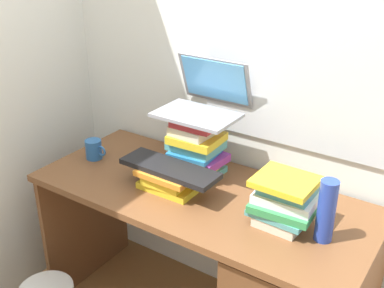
{
  "coord_description": "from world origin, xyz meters",
  "views": [
    {
      "loc": [
        0.91,
        -1.42,
        1.74
      ],
      "look_at": [
        -0.07,
        0.04,
        0.91
      ],
      "focal_mm": 44.78,
      "sensor_mm": 36.0,
      "label": 1
    }
  ],
  "objects_px": {
    "book_stack_keyboard_riser": "(169,179)",
    "water_bottle": "(326,211)",
    "mug": "(94,149)",
    "book_stack_side": "(285,201)",
    "book_stack_tall": "(196,146)",
    "computer_mouse": "(261,204)",
    "keyboard": "(170,168)",
    "laptop": "(204,100)"
  },
  "relations": [
    {
      "from": "book_stack_keyboard_riser",
      "to": "water_bottle",
      "type": "xyz_separation_m",
      "value": [
        0.65,
        0.02,
        0.07
      ]
    },
    {
      "from": "mug",
      "to": "water_bottle",
      "type": "height_order",
      "value": "water_bottle"
    },
    {
      "from": "book_stack_keyboard_riser",
      "to": "book_stack_side",
      "type": "xyz_separation_m",
      "value": [
        0.49,
        0.04,
        0.05
      ]
    },
    {
      "from": "book_stack_tall",
      "to": "water_bottle",
      "type": "bearing_deg",
      "value": -14.26
    },
    {
      "from": "computer_mouse",
      "to": "book_stack_keyboard_riser",
      "type": "bearing_deg",
      "value": -168.14
    },
    {
      "from": "book_stack_keyboard_riser",
      "to": "water_bottle",
      "type": "relative_size",
      "value": 1.04
    },
    {
      "from": "keyboard",
      "to": "water_bottle",
      "type": "distance_m",
      "value": 0.64
    },
    {
      "from": "book_stack_side",
      "to": "water_bottle",
      "type": "xyz_separation_m",
      "value": [
        0.16,
        -0.02,
        0.02
      ]
    },
    {
      "from": "book_stack_side",
      "to": "mug",
      "type": "distance_m",
      "value": 0.94
    },
    {
      "from": "book_stack_keyboard_riser",
      "to": "computer_mouse",
      "type": "relative_size",
      "value": 2.3
    },
    {
      "from": "mug",
      "to": "water_bottle",
      "type": "distance_m",
      "value": 1.1
    },
    {
      "from": "book_stack_tall",
      "to": "keyboard",
      "type": "distance_m",
      "value": 0.19
    },
    {
      "from": "book_stack_side",
      "to": "keyboard",
      "type": "bearing_deg",
      "value": -175.01
    },
    {
      "from": "laptop",
      "to": "mug",
      "type": "xyz_separation_m",
      "value": [
        -0.47,
        -0.21,
        -0.27
      ]
    },
    {
      "from": "book_stack_keyboard_riser",
      "to": "water_bottle",
      "type": "height_order",
      "value": "water_bottle"
    },
    {
      "from": "laptop",
      "to": "computer_mouse",
      "type": "relative_size",
      "value": 3.24
    },
    {
      "from": "book_stack_side",
      "to": "laptop",
      "type": "xyz_separation_m",
      "value": [
        -0.47,
        0.2,
        0.23
      ]
    },
    {
      "from": "book_stack_keyboard_riser",
      "to": "keyboard",
      "type": "xyz_separation_m",
      "value": [
        0.01,
        -0.01,
        0.05
      ]
    },
    {
      "from": "laptop",
      "to": "keyboard",
      "type": "distance_m",
      "value": 0.33
    },
    {
      "from": "book_stack_keyboard_riser",
      "to": "laptop",
      "type": "relative_size",
      "value": 0.71
    },
    {
      "from": "laptop",
      "to": "mug",
      "type": "distance_m",
      "value": 0.58
    },
    {
      "from": "book_stack_tall",
      "to": "water_bottle",
      "type": "relative_size",
      "value": 1.14
    },
    {
      "from": "book_stack_tall",
      "to": "book_stack_side",
      "type": "relative_size",
      "value": 1.13
    },
    {
      "from": "keyboard",
      "to": "water_bottle",
      "type": "bearing_deg",
      "value": 3.14
    },
    {
      "from": "book_stack_side",
      "to": "book_stack_keyboard_riser",
      "type": "bearing_deg",
      "value": -175.7
    },
    {
      "from": "computer_mouse",
      "to": "book_stack_tall",
      "type": "bearing_deg",
      "value": 164.82
    },
    {
      "from": "book_stack_tall",
      "to": "water_bottle",
      "type": "height_order",
      "value": "book_stack_tall"
    },
    {
      "from": "computer_mouse",
      "to": "water_bottle",
      "type": "distance_m",
      "value": 0.29
    },
    {
      "from": "book_stack_side",
      "to": "keyboard",
      "type": "distance_m",
      "value": 0.48
    },
    {
      "from": "book_stack_keyboard_riser",
      "to": "mug",
      "type": "relative_size",
      "value": 2.13
    },
    {
      "from": "laptop",
      "to": "mug",
      "type": "relative_size",
      "value": 3.0
    },
    {
      "from": "book_stack_keyboard_riser",
      "to": "laptop",
      "type": "bearing_deg",
      "value": 86.07
    },
    {
      "from": "book_stack_tall",
      "to": "computer_mouse",
      "type": "xyz_separation_m",
      "value": [
        0.36,
        -0.1,
        -0.11
      ]
    },
    {
      "from": "book_stack_tall",
      "to": "keyboard",
      "type": "bearing_deg",
      "value": -92.41
    },
    {
      "from": "laptop",
      "to": "water_bottle",
      "type": "xyz_separation_m",
      "value": [
        0.63,
        -0.22,
        -0.2
      ]
    },
    {
      "from": "book_stack_keyboard_riser",
      "to": "water_bottle",
      "type": "distance_m",
      "value": 0.65
    },
    {
      "from": "mug",
      "to": "book_stack_keyboard_riser",
      "type": "bearing_deg",
      "value": -3.76
    },
    {
      "from": "keyboard",
      "to": "mug",
      "type": "bearing_deg",
      "value": 176.7
    },
    {
      "from": "book_stack_keyboard_riser",
      "to": "book_stack_side",
      "type": "distance_m",
      "value": 0.49
    },
    {
      "from": "water_bottle",
      "to": "book_stack_keyboard_riser",
      "type": "bearing_deg",
      "value": -178.38
    },
    {
      "from": "computer_mouse",
      "to": "book_stack_side",
      "type": "bearing_deg",
      "value": -21.4
    },
    {
      "from": "keyboard",
      "to": "computer_mouse",
      "type": "distance_m",
      "value": 0.39
    }
  ]
}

